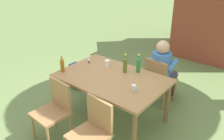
{
  "coord_description": "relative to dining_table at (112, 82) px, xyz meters",
  "views": [
    {
      "loc": [
        2.04,
        -2.54,
        2.45
      ],
      "look_at": [
        0.0,
        0.0,
        0.87
      ],
      "focal_mm": 38.84,
      "sensor_mm": 36.0,
      "label": 1
    }
  ],
  "objects": [
    {
      "name": "chair_near_left",
      "position": [
        -0.36,
        -0.84,
        -0.18
      ],
      "size": [
        0.47,
        0.47,
        0.87
      ],
      "color": "#A37547",
      "rests_on": "ground_plane"
    },
    {
      "name": "cup_white",
      "position": [
        -0.31,
        0.26,
        0.14
      ],
      "size": [
        0.08,
        0.08,
        0.11
      ],
      "primitive_type": "cylinder",
      "color": "white",
      "rests_on": "dining_table"
    },
    {
      "name": "bottle_olive",
      "position": [
        0.05,
        0.26,
        0.22
      ],
      "size": [
        0.06,
        0.06,
        0.31
      ],
      "color": "#566623",
      "rests_on": "dining_table"
    },
    {
      "name": "table_knife",
      "position": [
        -0.7,
        0.23,
        0.09
      ],
      "size": [
        0.19,
        0.18,
        0.01
      ],
      "color": "silver",
      "rests_on": "dining_table"
    },
    {
      "name": "person_in_white_shirt",
      "position": [
        0.37,
        0.95,
        -0.01
      ],
      "size": [
        0.47,
        0.61,
        1.18
      ],
      "color": "#3D70B2",
      "rests_on": "ground_plane"
    },
    {
      "name": "bottle_green",
      "position": [
        0.21,
        0.4,
        0.21
      ],
      "size": [
        0.06,
        0.06,
        0.31
      ],
      "color": "#287A38",
      "rests_on": "dining_table"
    },
    {
      "name": "chair_near_right",
      "position": [
        0.37,
        -0.84,
        -0.18
      ],
      "size": [
        0.47,
        0.47,
        0.87
      ],
      "color": "#A37547",
      "rests_on": "ground_plane"
    },
    {
      "name": "cup_glass",
      "position": [
        0.48,
        -0.12,
        0.12
      ],
      "size": [
        0.07,
        0.07,
        0.08
      ],
      "primitive_type": "cylinder",
      "color": "silver",
      "rests_on": "dining_table"
    },
    {
      "name": "ground_plane",
      "position": [
        0.0,
        0.0,
        -0.67
      ],
      "size": [
        24.0,
        24.0,
        0.0
      ],
      "primitive_type": "plane",
      "color": "#6B844C"
    },
    {
      "name": "dining_table",
      "position": [
        0.0,
        0.0,
        0.0
      ],
      "size": [
        1.63,
        1.08,
        0.75
      ],
      "color": "#A37547",
      "rests_on": "ground_plane"
    },
    {
      "name": "chair_far_right",
      "position": [
        0.36,
        0.84,
        -0.18
      ],
      "size": [
        0.47,
        0.47,
        0.87
      ],
      "color": "#A37547",
      "rests_on": "ground_plane"
    },
    {
      "name": "backpack_by_near_side",
      "position": [
        -1.18,
        0.39,
        -0.44
      ],
      "size": [
        0.34,
        0.25,
        0.47
      ],
      "color": "#2D4784",
      "rests_on": "ground_plane"
    },
    {
      "name": "bottle_amber",
      "position": [
        -0.73,
        -0.34,
        0.2
      ],
      "size": [
        0.06,
        0.06,
        0.28
      ],
      "color": "#996019",
      "rests_on": "dining_table"
    }
  ]
}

